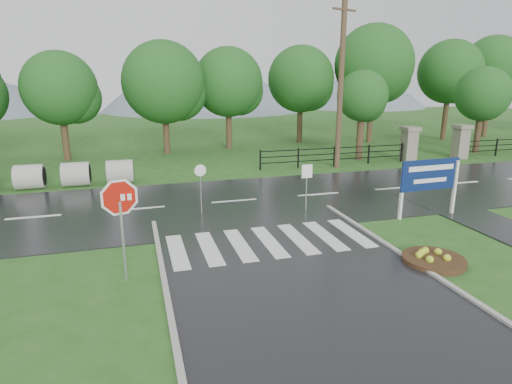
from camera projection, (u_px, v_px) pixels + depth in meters
name	position (u px, v px, depth m)	size (l,w,h in m)	color
ground	(338.00, 324.00, 9.46)	(120.00, 120.00, 0.00)	#26561C
main_road	(234.00, 202.00, 18.73)	(90.00, 8.00, 0.04)	black
walkway	(501.00, 228.00, 15.45)	(2.20, 11.00, 0.04)	#252528
crosswalk	(269.00, 241.00, 14.08)	(6.50, 2.80, 0.02)	silver
pillar_west	(409.00, 143.00, 27.48)	(1.00, 1.00, 2.24)	gray
pillar_east	(461.00, 141.00, 28.56)	(1.00, 1.00, 2.24)	gray
fence_west	(334.00, 154.00, 26.19)	(9.58, 0.08, 1.20)	black
hills	(182.00, 200.00, 74.71)	(102.00, 48.00, 48.00)	slate
treeline	(204.00, 150.00, 31.98)	(83.20, 5.20, 10.00)	#184F1A
stop_sign	(120.00, 207.00, 11.06)	(1.28, 0.35, 2.96)	#939399
estate_billboard	(430.00, 178.00, 16.36)	(2.61, 0.19, 2.28)	silver
flower_bed	(434.00, 259.00, 12.54)	(1.80, 1.80, 0.36)	#332111
reg_sign_small	(307.00, 178.00, 16.89)	(0.44, 0.06, 1.98)	#939399
reg_sign_round	(201.00, 182.00, 16.79)	(0.47, 0.08, 2.01)	#939399
utility_pole_east	(341.00, 84.00, 24.62)	(1.66, 0.64, 9.65)	#473523
entrance_tree_left	(362.00, 97.00, 27.39)	(3.25, 3.25, 5.76)	#3D2B1C
entrance_tree_right	(483.00, 94.00, 29.92)	(3.76, 3.76, 6.03)	#3D2B1C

